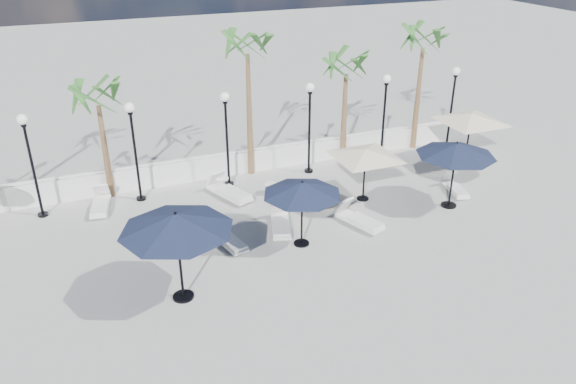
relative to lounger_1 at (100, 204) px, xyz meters
name	(u,v)px	position (x,y,z in m)	size (l,w,h in m)	color
ground	(290,269)	(5.01, -6.22, -0.23)	(100.00, 100.00, 0.00)	#999994
balustrade	(222,165)	(5.01, 1.28, 0.24)	(26.00, 0.30, 1.01)	silver
lamppost_1	(29,152)	(-1.99, 0.28, 2.26)	(0.36, 0.36, 3.84)	black
lamppost_2	(133,138)	(1.51, 0.28, 2.26)	(0.36, 0.36, 3.84)	black
lamppost_3	(226,126)	(5.01, 0.28, 2.26)	(0.36, 0.36, 3.84)	black
lamppost_4	(310,116)	(8.51, 0.28, 2.26)	(0.36, 0.36, 3.84)	black
lamppost_5	(385,106)	(12.01, 0.28, 2.26)	(0.36, 0.36, 3.84)	black
lamppost_6	(453,97)	(15.51, 0.28, 2.26)	(0.36, 0.36, 3.84)	black
palm_1	(98,102)	(0.51, 1.08, 3.53)	(2.60, 2.60, 4.70)	brown
palm_2	(247,51)	(6.21, 1.08, 4.89)	(2.60, 2.60, 6.10)	brown
palm_3	(346,71)	(10.51, 1.08, 3.72)	(2.60, 2.60, 4.90)	brown
palm_4	(423,45)	(14.21, 1.08, 4.50)	(2.60, 2.60, 5.70)	brown
lounger_1	(100,204)	(0.00, 0.00, 0.00)	(0.91, 1.89, 0.68)	white
lounger_2	(229,240)	(3.68, -4.19, -0.02)	(0.90, 1.74, 0.62)	white
lounger_3	(229,191)	(4.70, -0.79, 0.03)	(1.41, 2.18, 0.78)	white
lounger_4	(281,223)	(5.65, -3.81, 0.01)	(1.16, 2.00, 0.72)	white
lounger_5	(359,219)	(8.30, -4.57, 0.01)	(1.22, 1.99, 0.71)	white
lounger_6	(455,188)	(13.02, -3.68, -0.02)	(0.87, 1.69, 0.61)	white
side_table_1	(222,183)	(4.65, -0.02, 0.07)	(0.50, 0.50, 0.49)	white
side_table_2	(271,188)	(6.27, -1.14, 0.05)	(0.47, 0.47, 0.46)	white
parasol_navy_left	(176,223)	(1.67, -6.42, 2.21)	(3.13, 3.13, 2.76)	black
parasol_navy_mid	(302,189)	(5.93, -5.00, 1.80)	(2.57, 2.57, 2.31)	black
parasol_navy_right	(456,150)	(12.11, -4.54, 2.04)	(2.87, 2.87, 2.58)	black
parasol_cream_sq_a	(366,150)	(9.39, -2.85, 1.81)	(4.49, 4.49, 2.20)	black
parasol_cream_sq_b	(472,114)	(15.22, -1.46, 2.04)	(4.89, 4.89, 2.45)	black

